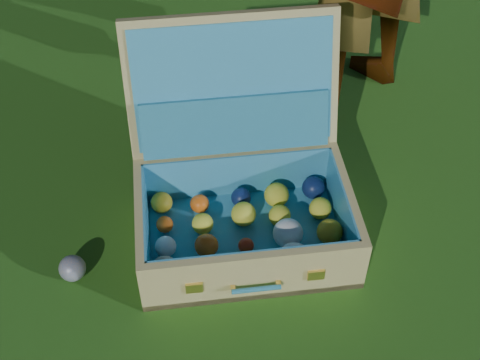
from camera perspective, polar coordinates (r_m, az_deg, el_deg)
ground at (r=1.84m, az=4.74°, el=-7.66°), size 60.00×60.00×0.00m
stray_ball at (r=1.85m, az=-14.12°, el=-7.32°), size 0.07×0.07×0.07m
suitcase at (r=1.83m, az=0.24°, el=-0.26°), size 0.61×0.58×0.55m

